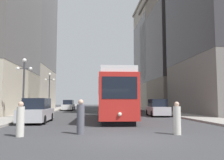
# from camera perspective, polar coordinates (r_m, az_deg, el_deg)

# --- Properties ---
(ground_plane) EXTENTS (200.00, 200.00, 0.00)m
(ground_plane) POSITION_cam_1_polar(r_m,az_deg,el_deg) (10.23, 3.33, -14.16)
(ground_plane) COLOR #38383A
(sidewalk_left) EXTENTS (2.92, 120.00, 0.15)m
(sidewalk_left) POSITION_cam_1_polar(r_m,az_deg,el_deg) (50.50, -12.77, -6.76)
(sidewalk_left) COLOR gray
(sidewalk_left) RESTS_ON ground
(sidewalk_right) EXTENTS (2.92, 120.00, 0.15)m
(sidewalk_right) POSITION_cam_1_polar(r_m,az_deg,el_deg) (50.97, 6.25, -6.84)
(sidewalk_right) COLOR gray
(sidewalk_right) RESTS_ON ground
(streetcar) EXTENTS (2.99, 12.84, 3.89)m
(streetcar) POSITION_cam_1_polar(r_m,az_deg,el_deg) (20.94, 0.36, -3.79)
(streetcar) COLOR black
(streetcar) RESTS_ON ground
(transit_bus) EXTENTS (2.84, 11.18, 3.45)m
(transit_bus) POSITION_cam_1_polar(r_m,az_deg,el_deg) (36.87, 2.84, -4.61)
(transit_bus) COLOR black
(transit_bus) RESTS_ON ground
(parked_car_left_near) EXTENTS (1.90, 4.83, 1.82)m
(parked_car_left_near) POSITION_cam_1_polar(r_m,az_deg,el_deg) (18.72, -17.76, -7.23)
(parked_car_left_near) COLOR black
(parked_car_left_near) RESTS_ON ground
(parked_car_left_mid) EXTENTS (1.98, 4.83, 1.82)m
(parked_car_left_mid) POSITION_cam_1_polar(r_m,az_deg,el_deg) (42.19, -10.52, -6.10)
(parked_car_left_mid) COLOR black
(parked_car_left_mid) RESTS_ON ground
(parked_car_right_far) EXTENTS (2.09, 4.63, 1.82)m
(parked_car_right_far) POSITION_cam_1_polar(r_m,az_deg,el_deg) (25.84, 10.94, -6.74)
(parked_car_right_far) COLOR black
(parked_car_right_far) RESTS_ON ground
(pedestrian_crossing_near) EXTENTS (0.38, 0.38, 1.69)m
(pedestrian_crossing_near) POSITION_cam_1_polar(r_m,az_deg,el_deg) (11.75, -7.62, -9.09)
(pedestrian_crossing_near) COLOR #4C4C56
(pedestrian_crossing_near) RESTS_ON ground
(pedestrian_crossing_far) EXTENTS (0.35, 0.35, 1.58)m
(pedestrian_crossing_far) POSITION_cam_1_polar(r_m,az_deg,el_deg) (11.93, 15.49, -9.14)
(pedestrian_crossing_far) COLOR beige
(pedestrian_crossing_far) RESTS_ON ground
(pedestrian_on_sidewalk) EXTENTS (0.36, 0.36, 1.59)m
(pedestrian_on_sidewalk) POSITION_cam_1_polar(r_m,az_deg,el_deg) (11.61, -21.33, -9.06)
(pedestrian_on_sidewalk) COLOR beige
(pedestrian_on_sidewalk) RESTS_ON ground
(lamp_post_left_near) EXTENTS (1.41, 0.36, 5.26)m
(lamp_post_left_near) POSITION_cam_1_polar(r_m,az_deg,el_deg) (22.23, -20.58, 0.39)
(lamp_post_left_near) COLOR #333338
(lamp_post_left_near) RESTS_ON sidewalk_left
(lamp_post_left_far) EXTENTS (1.41, 0.36, 5.44)m
(lamp_post_left_far) POSITION_cam_1_polar(r_m,az_deg,el_deg) (34.42, -14.93, -1.44)
(lamp_post_left_far) COLOR #333338
(lamp_post_left_far) RESTS_ON sidewalk_left
(building_left_corner) EXTENTS (16.27, 23.95, 31.95)m
(building_left_corner) POSITION_cam_1_polar(r_m,az_deg,el_deg) (48.49, -24.77, 13.19)
(building_left_corner) COLOR #A89E8E
(building_left_corner) RESTS_ON ground
(building_right_corner) EXTENTS (14.44, 18.18, 22.70)m
(building_right_corner) POSITION_cam_1_polar(r_m,az_deg,el_deg) (49.57, 16.87, 6.81)
(building_right_corner) COLOR slate
(building_right_corner) RESTS_ON ground
(building_right_midblock) EXTENTS (10.72, 14.94, 25.15)m
(building_right_midblock) POSITION_cam_1_polar(r_m,az_deg,el_deg) (58.46, 11.50, 6.15)
(building_right_midblock) COLOR #A89E8E
(building_right_midblock) RESTS_ON ground
(building_right_far) EXTENTS (11.11, 14.68, 26.84)m
(building_right_far) POSITION_cam_1_polar(r_m,az_deg,el_deg) (34.11, 25.55, 16.37)
(building_right_far) COLOR slate
(building_right_far) RESTS_ON ground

